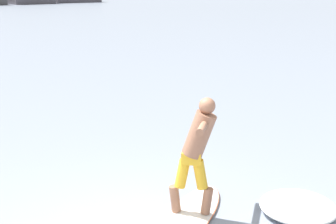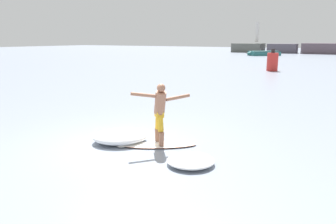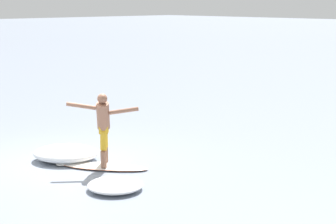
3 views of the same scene
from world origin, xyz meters
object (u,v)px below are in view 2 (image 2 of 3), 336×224
(fishing_boat_near_jetty, at_px, (263,53))
(surfer, at_px, (160,109))
(surfboard, at_px, (158,145))
(channel_marker_buoy, at_px, (272,62))

(fishing_boat_near_jetty, bearing_deg, surfer, -78.20)
(surfboard, xyz_separation_m, surfer, (0.09, -0.03, 1.00))
(fishing_boat_near_jetty, relative_size, channel_marker_buoy, 2.68)
(fishing_boat_near_jetty, bearing_deg, surfboard, -78.29)
(surfboard, xyz_separation_m, fishing_boat_near_jetty, (-10.22, 49.31, 0.37))
(fishing_boat_near_jetty, height_order, channel_marker_buoy, channel_marker_buoy)
(surfer, distance_m, channel_marker_buoy, 23.07)
(surfboard, height_order, surfer, surfer)
(surfboard, distance_m, surfer, 1.00)
(surfboard, height_order, channel_marker_buoy, channel_marker_buoy)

